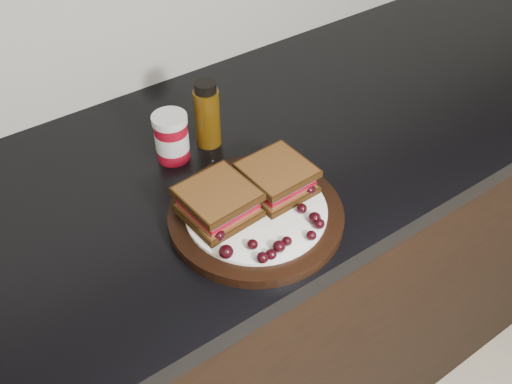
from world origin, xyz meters
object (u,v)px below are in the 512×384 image
Objects in this scene: sandwich_left at (218,202)px; oil_bottle at (207,114)px; plate at (256,215)px; condiment_jar at (172,137)px.

oil_bottle reaches higher than sandwich_left.
condiment_jar is at bearing 98.27° from plate.
sandwich_left is 0.19m from condiment_jar.
plate is at bearing -29.93° from sandwich_left.
oil_bottle is at bearing 58.07° from sandwich_left.
sandwich_left is at bearing 154.64° from plate.
plate is 3.07× the size of condiment_jar.
sandwich_left is at bearing -96.90° from condiment_jar.
sandwich_left reaches higher than plate.
plate is at bearing -101.62° from oil_bottle.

